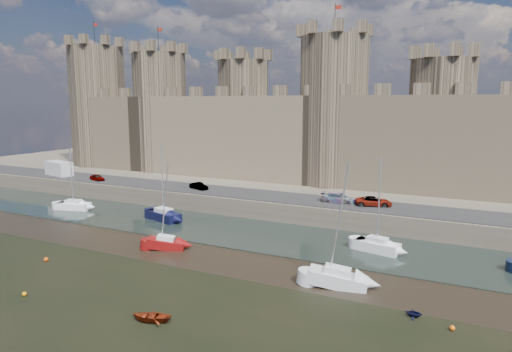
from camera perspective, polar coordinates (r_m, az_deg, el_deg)
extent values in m
plane|color=black|center=(36.32, -18.43, -16.62)|extent=(160.00, 160.00, 0.00)
cube|color=black|center=(54.66, -0.35, -7.23)|extent=(160.00, 12.00, 0.08)
cube|color=#4C443A|center=(87.27, 10.36, -0.32)|extent=(160.00, 60.00, 2.50)
cube|color=black|center=(62.86, 3.76, -2.70)|extent=(160.00, 7.00, 0.10)
cube|color=#42382B|center=(74.87, 7.97, 4.54)|extent=(100.00, 9.00, 14.00)
cylinder|color=#42382B|center=(100.70, -19.11, 8.17)|extent=(11.00, 11.00, 24.00)
cylinder|color=black|center=(101.58, -19.56, 16.36)|extent=(0.10, 0.10, 5.00)
cube|color=maroon|center=(101.48, -19.42, 17.41)|extent=(1.00, 0.03, 0.60)
cylinder|color=#42382B|center=(90.04, -11.84, 7.77)|extent=(10.00, 10.00, 22.00)
cylinder|color=black|center=(90.74, -12.14, 16.32)|extent=(0.10, 0.10, 5.00)
cube|color=maroon|center=(90.68, -11.92, 17.48)|extent=(1.00, 0.03, 0.60)
cylinder|color=#42382B|center=(80.22, -1.58, 7.08)|extent=(9.00, 9.00, 20.00)
cylinder|color=#42382B|center=(74.03, 9.53, 7.94)|extent=(11.00, 11.00, 23.00)
cylinder|color=black|center=(75.04, 9.83, 18.68)|extent=(0.10, 0.10, 5.00)
cube|color=maroon|center=(75.22, 10.26, 20.04)|extent=(1.00, 0.03, 0.60)
cylinder|color=#42382B|center=(71.10, 21.97, 5.73)|extent=(9.00, 9.00, 19.00)
imported|color=gray|center=(80.52, -19.24, -0.19)|extent=(3.50, 2.23, 1.11)
imported|color=gray|center=(68.90, -7.17, -1.27)|extent=(3.50, 2.16, 1.09)
imported|color=gray|center=(60.43, 10.33, -2.73)|extent=(4.59, 1.98, 1.32)
imported|color=gray|center=(59.47, 14.50, -3.10)|extent=(4.89, 3.18, 1.25)
cube|color=silver|center=(88.45, -23.41, 0.84)|extent=(6.20, 3.59, 2.54)
cube|color=white|center=(71.50, -21.84, -3.51)|extent=(5.13, 3.03, 0.98)
cube|color=silver|center=(71.35, -21.88, -2.95)|extent=(2.40, 1.81, 0.45)
cylinder|color=silver|center=(70.69, -22.06, 0.05)|extent=(0.14, 0.14, 8.01)
cube|color=black|center=(61.61, -11.47, -4.93)|extent=(5.60, 3.41, 1.14)
cube|color=silver|center=(61.41, -11.50, -4.18)|extent=(2.63, 2.02, 0.52)
cylinder|color=silver|center=(60.55, -11.63, -0.11)|extent=(0.14, 0.14, 9.35)
cube|color=white|center=(49.79, 14.89, -8.52)|extent=(4.87, 2.75, 1.08)
cube|color=silver|center=(49.56, 14.93, -7.66)|extent=(2.27, 1.67, 0.49)
cylinder|color=silver|center=(48.53, 15.14, -2.94)|extent=(0.14, 0.14, 8.84)
cube|color=maroon|center=(50.10, -11.16, -8.40)|extent=(4.30, 3.06, 1.02)
cube|color=silver|center=(49.88, -11.19, -7.59)|extent=(2.07, 1.72, 0.46)
cylinder|color=silver|center=(48.89, -11.33, -3.16)|extent=(0.14, 0.14, 8.35)
cube|color=silver|center=(40.39, 10.14, -12.66)|extent=(5.27, 2.87, 1.17)
cube|color=silver|center=(40.08, 10.18, -11.53)|extent=(2.44, 1.76, 0.53)
cylinder|color=silver|center=(38.71, 10.37, -5.26)|extent=(0.14, 0.14, 9.58)
imported|color=maroon|center=(35.08, -12.98, -16.81)|extent=(3.31, 2.81, 0.58)
imported|color=black|center=(36.55, 19.11, -15.93)|extent=(1.40, 1.26, 0.65)
sphere|color=orange|center=(42.48, -26.97, -13.01)|extent=(0.39, 0.39, 0.39)
sphere|color=#D84A09|center=(50.07, -24.76, -9.46)|extent=(0.45, 0.45, 0.45)
sphere|color=#E95C0A|center=(35.71, 23.33, -17.05)|extent=(0.38, 0.38, 0.38)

